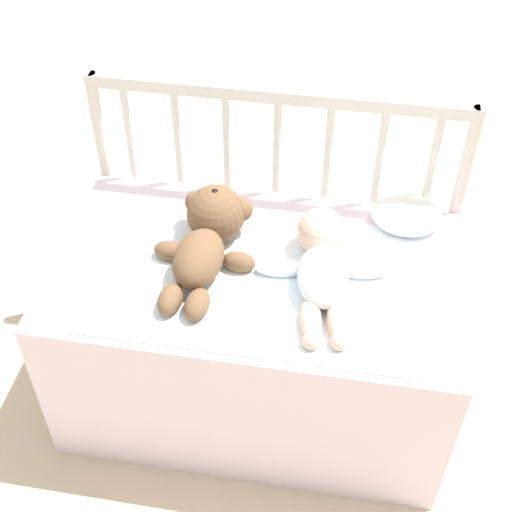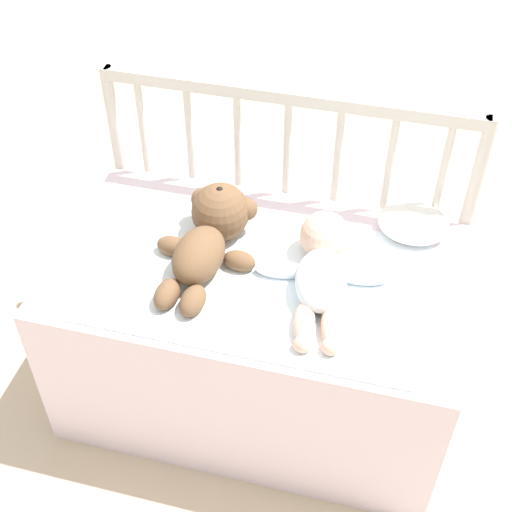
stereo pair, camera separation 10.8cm
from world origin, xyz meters
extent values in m
plane|color=#C6B293|center=(0.00, 0.00, 0.00)|extent=(12.00, 12.00, 0.00)
cube|color=silver|center=(0.00, 0.00, 0.27)|extent=(1.08, 0.63, 0.54)
cylinder|color=beige|center=(-0.52, 0.34, 0.44)|extent=(0.04, 0.04, 0.87)
cylinder|color=beige|center=(0.52, 0.34, 0.44)|extent=(0.04, 0.04, 0.87)
cube|color=beige|center=(0.00, 0.34, 0.86)|extent=(1.05, 0.03, 0.04)
cylinder|color=beige|center=(-0.43, 0.34, 0.69)|extent=(0.02, 0.02, 0.30)
cylinder|color=beige|center=(-0.29, 0.34, 0.69)|extent=(0.02, 0.02, 0.30)
cylinder|color=beige|center=(-0.14, 0.34, 0.69)|extent=(0.02, 0.02, 0.30)
cylinder|color=beige|center=(0.00, 0.34, 0.69)|extent=(0.02, 0.02, 0.30)
cylinder|color=beige|center=(0.14, 0.34, 0.69)|extent=(0.02, 0.02, 0.30)
cylinder|color=beige|center=(0.29, 0.34, 0.69)|extent=(0.02, 0.02, 0.30)
cylinder|color=beige|center=(0.43, 0.34, 0.69)|extent=(0.02, 0.02, 0.30)
cube|color=white|center=(0.02, -0.04, 0.54)|extent=(0.85, 0.52, 0.01)
ellipsoid|color=brown|center=(-0.14, -0.05, 0.60)|extent=(0.14, 0.21, 0.12)
sphere|color=brown|center=(-0.13, 0.11, 0.62)|extent=(0.16, 0.16, 0.16)
sphere|color=beige|center=(-0.13, 0.11, 0.66)|extent=(0.07, 0.07, 0.07)
sphere|color=black|center=(-0.13, 0.11, 0.69)|extent=(0.02, 0.02, 0.02)
sphere|color=brown|center=(-0.19, 0.14, 0.62)|extent=(0.06, 0.06, 0.06)
sphere|color=brown|center=(-0.07, 0.13, 0.62)|extent=(0.06, 0.06, 0.06)
ellipsoid|color=brown|center=(-0.23, 0.00, 0.56)|extent=(0.09, 0.06, 0.06)
ellipsoid|color=brown|center=(-0.05, -0.01, 0.56)|extent=(0.09, 0.06, 0.06)
ellipsoid|color=brown|center=(-0.19, -0.17, 0.57)|extent=(0.07, 0.10, 0.06)
ellipsoid|color=brown|center=(-0.12, -0.18, 0.57)|extent=(0.07, 0.10, 0.06)
ellipsoid|color=white|center=(0.18, -0.05, 0.59)|extent=(0.16, 0.22, 0.10)
sphere|color=beige|center=(0.16, 0.10, 0.60)|extent=(0.13, 0.13, 0.13)
ellipsoid|color=white|center=(0.07, -0.01, 0.56)|extent=(0.14, 0.06, 0.05)
ellipsoid|color=white|center=(0.27, 0.02, 0.56)|extent=(0.14, 0.06, 0.05)
sphere|color=beige|center=(0.02, -0.01, 0.56)|extent=(0.04, 0.04, 0.04)
sphere|color=beige|center=(0.31, 0.03, 0.56)|extent=(0.04, 0.04, 0.04)
ellipsoid|color=beige|center=(0.16, -0.17, 0.56)|extent=(0.07, 0.14, 0.05)
ellipsoid|color=beige|center=(0.23, -0.16, 0.56)|extent=(0.07, 0.14, 0.05)
sphere|color=beige|center=(0.17, -0.24, 0.56)|extent=(0.04, 0.04, 0.04)
sphere|color=beige|center=(0.23, -0.23, 0.56)|extent=(0.04, 0.04, 0.04)
ellipsoid|color=white|center=(0.38, 0.25, 0.57)|extent=(0.20, 0.18, 0.06)
camera|label=1|loc=(0.22, -1.31, 1.86)|focal=50.00mm
camera|label=2|loc=(0.33, -1.29, 1.86)|focal=50.00mm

